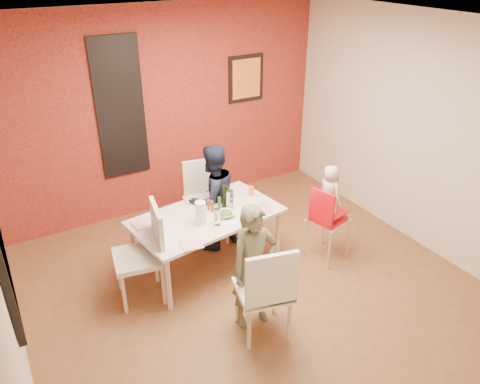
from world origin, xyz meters
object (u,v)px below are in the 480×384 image
chair_near (267,289)px  paper_towel_roll (201,213)px  wine_bottle (225,197)px  chair_far (205,196)px  dining_table (207,220)px  high_chair (326,217)px  toddler (329,192)px  child_near (254,267)px  child_far (213,198)px  chair_left (147,249)px

chair_near → paper_towel_roll: 1.17m
wine_bottle → chair_near: bearing=-102.8°
chair_far → wine_bottle: (-0.01, -0.54, 0.25)m
dining_table → wine_bottle: size_ratio=6.37×
chair_far → high_chair: chair_far is taller
toddler → chair_near: bearing=119.2°
child_near → paper_towel_roll: bearing=100.0°
child_far → toddler: 1.35m
chair_near → chair_far: size_ratio=1.02×
wine_bottle → paper_towel_roll: (-0.39, -0.18, -0.01)m
child_far → paper_towel_roll: (-0.38, -0.47, 0.14)m
child_far → toddler: (1.01, -0.87, 0.21)m
chair_left → child_far: child_far is taller
child_near → high_chair: bearing=24.1°
high_chair → child_far: (-0.99, 0.88, 0.10)m
chair_left → child_near: 1.14m
child_near → child_far: child_far is taller
toddler → wine_bottle: 1.16m
paper_towel_roll → chair_left: bearing=-177.0°
paper_towel_roll → child_far: bearing=51.2°
high_chair → wine_bottle: 1.17m
chair_far → child_far: bearing=-83.4°
chair_far → wine_bottle: 0.59m
paper_towel_roll → child_near: bearing=-83.2°
child_far → paper_towel_roll: child_far is taller
dining_table → paper_towel_roll: (-0.13, -0.13, 0.19)m
chair_near → wine_bottle: bearing=-89.2°
high_chair → child_far: bearing=34.6°
chair_near → child_far: (0.29, 1.61, 0.09)m
child_far → child_near: bearing=67.4°
child_near → toddler: 1.39m
high_chair → child_far: size_ratio=0.70×
dining_table → paper_towel_roll: 0.26m
dining_table → chair_left: chair_left is taller
paper_towel_roll → dining_table: bearing=44.9°
chair_left → toddler: 2.06m
high_chair → toddler: toddler is taller
high_chair → child_far: child_far is taller
toddler → wine_bottle: toddler is taller
chair_near → chair_left: (-0.71, 1.11, 0.01)m
chair_left → toddler: bearing=89.4°
chair_near → dining_table: bearing=-78.4°
child_near → child_far: (0.27, 1.37, 0.02)m
toddler → dining_table: bearing=66.5°
wine_bottle → paper_towel_roll: size_ratio=1.05×
chair_near → high_chair: size_ratio=1.10×
dining_table → high_chair: size_ratio=1.86×
chair_left → wine_bottle: (1.01, 0.21, 0.22)m
chair_near → chair_left: chair_left is taller
chair_far → chair_near: bearing=-89.1°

